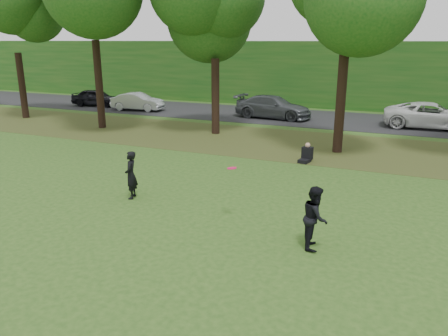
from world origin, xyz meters
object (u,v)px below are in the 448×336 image
frisbee (232,168)px  seated_person (306,155)px  player_right (315,217)px  player_left (131,175)px

frisbee → seated_person: (0.56, 7.21, -1.28)m
frisbee → player_right: bearing=-16.5°
frisbee → player_left: bearing=173.3°
player_right → seated_person: size_ratio=1.95×
player_left → player_right: (6.34, -1.21, 0.01)m
frisbee → seated_person: frisbee is taller
player_left → seated_person: (4.33, 6.77, -0.49)m
player_left → player_right: bearing=57.3°
player_left → frisbee: (3.77, -0.44, 0.79)m
frisbee → seated_person: size_ratio=0.34×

